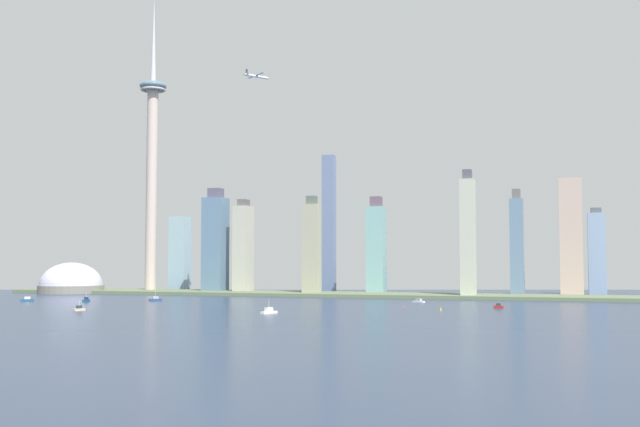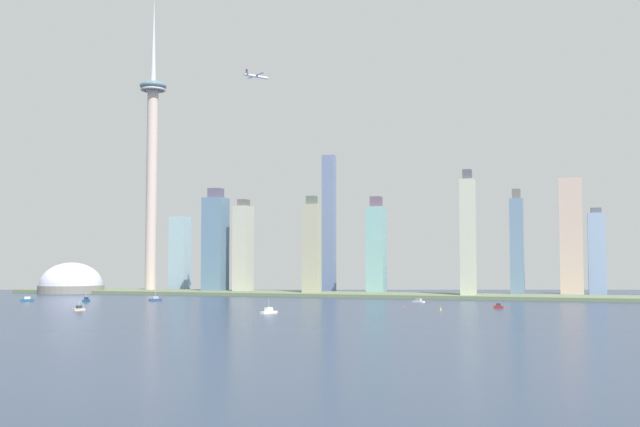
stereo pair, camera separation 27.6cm
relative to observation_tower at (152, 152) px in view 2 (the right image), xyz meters
The scene contains 25 objects.
ground_plane 540.50m from the observation_tower, 65.51° to the right, with size 6000.00×6000.00×0.00m, color #28364E.
waterfront_pier 273.12m from the observation_tower, ahead, with size 742.89×73.61×3.47m, color #607051.
observation_tower is the anchor object (origin of this frame).
stadium_dome 189.00m from the observation_tower, 154.11° to the right, with size 77.34×77.34×54.50m.
skyscraper_0 450.81m from the observation_tower, ahead, with size 14.24×23.00×116.52m.
skyscraper_1 539.80m from the observation_tower, ahead, with size 18.67×20.38×98.35m.
skyscraper_2 503.02m from the observation_tower, ahead, with size 23.58×15.78×127.40m.
skyscraper_3 303.64m from the observation_tower, ahead, with size 20.26×21.86×112.59m.
skyscraper_4 169.79m from the observation_tower, ahead, with size 17.14×25.66×111.53m.
skyscraper_5 156.28m from the observation_tower, 26.29° to the left, with size 19.05×23.44×71.32m.
skyscraper_6 236.27m from the observation_tower, 21.34° to the left, with size 15.23×12.98×170.71m.
skyscraper_7 141.95m from the observation_tower, ahead, with size 25.15×25.74×125.58m.
skyscraper_8 402.74m from the observation_tower, ahead, with size 14.58×22.87×134.32m.
skyscraper_9 244.02m from the observation_tower, ahead, with size 17.68×17.88×111.80m.
skyscraper_10 144.75m from the observation_tower, 89.72° to the left, with size 23.54×19.52×96.76m.
boat_0 371.03m from the observation_tower, 69.32° to the right, with size 6.66×9.67×8.15m.
boat_1 433.85m from the observation_tower, 47.29° to the right, with size 9.25×15.33×10.60m.
boat_2 263.36m from the observation_tower, 77.17° to the right, with size 4.29×9.47×8.71m.
boat_3 269.17m from the observation_tower, 93.69° to the right, with size 11.97×11.30×4.36m.
boat_4 258.43m from the observation_tower, 58.29° to the right, with size 11.39×11.08×9.13m.
boat_5 406.51m from the observation_tower, 17.85° to the right, with size 12.73×9.24×3.71m.
boat_6 493.86m from the observation_tower, 22.26° to the right, with size 8.00×3.32×3.90m.
channel_buoy_0 437.80m from the observation_tower, 28.74° to the right, with size 1.12×1.12×1.95m, color #E54C19.
channel_buoy_1 476.99m from the observation_tower, 29.54° to the right, with size 1.48×1.48×2.88m, color yellow.
airplane 178.22m from the observation_tower, 15.41° to the right, with size 28.85×27.86×7.78m.
Camera 2 is at (263.94, -351.60, 40.33)m, focal length 42.23 mm.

